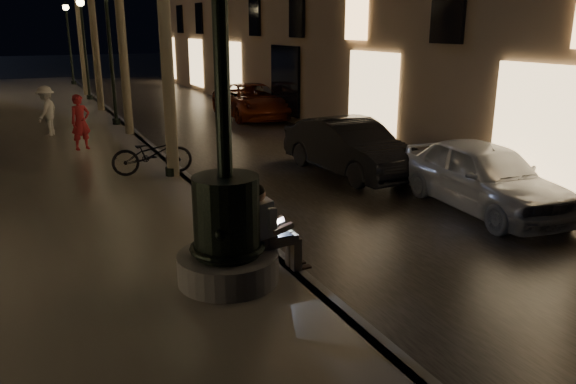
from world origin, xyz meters
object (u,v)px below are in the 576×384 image
lamp_curb_b (109,37)px  car_third (252,101)px  pedestrian_red (81,122)px  pedestrian_white (47,111)px  car_front (484,176)px  lamp_curb_c (83,34)px  bicycle (152,154)px  car_second (350,147)px  seated_man_laptop (268,226)px  fountain_lamppost (226,211)px  lamp_curb_a (164,43)px  lamp_curb_d (68,32)px

lamp_curb_b → car_third: size_ratio=0.99×
lamp_curb_b → pedestrian_red: (-1.57, -4.01, -2.25)m
pedestrian_white → car_front: bearing=59.7°
lamp_curb_c → bicycle: (-0.36, -15.67, -2.54)m
lamp_curb_c → car_second: (4.30, -17.00, -2.55)m
seated_man_laptop → lamp_curb_b: lamp_curb_b is taller
lamp_curb_c → car_second: bearing=-75.8°
pedestrian_white → fountain_lamppost: bearing=33.2°
pedestrian_red → fountain_lamppost: bearing=-104.7°
fountain_lamppost → pedestrian_red: (-0.87, 9.99, -0.23)m
fountain_lamppost → bicycle: (0.34, 6.33, -0.52)m
lamp_curb_c → pedestrian_white: bearing=-104.0°
fountain_lamppost → car_third: size_ratio=1.07×
seated_man_laptop → lamp_curb_c: lamp_curb_c is taller
lamp_curb_c → car_front: lamp_curb_c is taller
lamp_curb_a → pedestrian_red: lamp_curb_a is taller
fountain_lamppost → lamp_curb_a: (0.70, 6.00, 2.02)m
car_second → lamp_curb_d: bearing=95.0°
lamp_curb_c → car_third: (5.50, -7.42, -2.56)m
fountain_lamppost → car_third: (6.20, 14.58, -0.53)m
fountain_lamppost → car_front: 6.12m
lamp_curb_a → car_third: bearing=57.3°
lamp_curb_c → car_second: size_ratio=1.15×
lamp_curb_c → lamp_curb_d: 8.00m
car_front → car_second: (-0.94, 3.62, -0.01)m
lamp_curb_d → car_third: (5.50, -15.42, -2.56)m
fountain_lamppost → lamp_curb_c: size_ratio=1.08×
pedestrian_white → car_second: bearing=66.7°
car_front → car_second: bearing=109.2°
car_front → bicycle: car_front is taller
car_second → bicycle: 4.85m
lamp_curb_d → car_front: bearing=-79.6°
lamp_curb_b → car_second: lamp_curb_b is taller
lamp_curb_c → pedestrian_red: bearing=-97.4°
lamp_curb_d → pedestrian_red: lamp_curb_d is taller
lamp_curb_d → seated_man_laptop: bearing=-90.2°
seated_man_laptop → lamp_curb_c: (0.09, 22.00, 2.33)m
pedestrian_red → bicycle: (1.21, -3.66, -0.29)m
lamp_curb_d → car_second: 25.49m
lamp_curb_d → pedestrian_white: (-2.32, -17.32, -2.24)m
seated_man_laptop → pedestrian_white: (-2.23, 12.68, 0.09)m
car_front → car_third: car_front is taller
lamp_curb_c → car_second: 17.72m
car_second → bicycle: bearing=159.3°
lamp_curb_a → lamp_curb_b: same height
lamp_curb_a → bicycle: bearing=137.3°
seated_man_laptop → pedestrian_white: size_ratio=0.84×
seated_man_laptop → fountain_lamppost: bearing=180.0°
seated_man_laptop → car_second: bearing=48.7°
lamp_curb_b → fountain_lamppost: bearing=-92.9°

